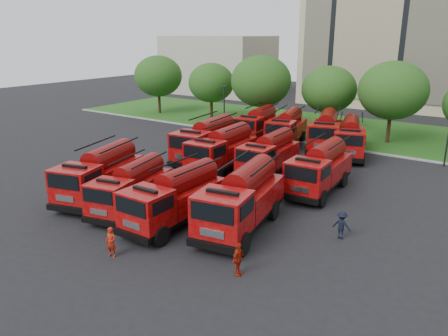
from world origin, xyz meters
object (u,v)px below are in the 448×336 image
object	(u,v)px
fire_truck_3	(242,199)
firefighter_0	(112,257)
fire_truck_6	(269,154)
fire_truck_8	(258,124)
firefighter_3	(340,238)
firefighter_1	(113,226)
fire_truck_11	(350,138)
fire_truck_7	(320,169)
firefighter_2	(238,275)
firefighter_5	(324,188)
fire_truck_2	(176,197)
fire_truck_9	(287,128)
fire_truck_1	(131,187)
fire_truck_10	(326,132)
fire_truck_0	(100,174)
fire_truck_5	(223,150)
fire_truck_4	(207,141)
firefighter_4	(159,190)

from	to	relation	value
fire_truck_3	firefighter_0	size ratio (longest dim) A/B	5.18
fire_truck_6	fire_truck_8	distance (m)	11.01
firefighter_3	firefighter_1	bearing A→B (deg)	27.93
fire_truck_11	firefighter_3	bearing A→B (deg)	-89.78
fire_truck_7	firefighter_2	world-z (taller)	fire_truck_7
fire_truck_3	fire_truck_11	world-z (taller)	fire_truck_3
fire_truck_6	firefighter_5	xyz separation A→B (m)	(4.89, -0.80, -1.58)
fire_truck_2	firefighter_0	size ratio (longest dim) A/B	4.58
fire_truck_9	firefighter_3	bearing A→B (deg)	-67.34
fire_truck_1	fire_truck_8	distance (m)	20.50
fire_truck_10	firefighter_3	size ratio (longest dim) A/B	5.34
fire_truck_2	fire_truck_11	world-z (taller)	fire_truck_11
fire_truck_0	fire_truck_2	xyz separation A→B (m)	(6.74, -0.30, -0.07)
fire_truck_3	firefighter_3	xyz separation A→B (m)	(5.02, 1.96, -1.75)
firefighter_3	firefighter_5	xyz separation A→B (m)	(-3.81, 6.86, 0.00)
fire_truck_5	fire_truck_3	bearing A→B (deg)	-53.09
fire_truck_0	fire_truck_4	xyz separation A→B (m)	(0.53, 10.89, 0.12)
fire_truck_11	firefighter_2	size ratio (longest dim) A/B	4.82
fire_truck_0	firefighter_0	world-z (taller)	fire_truck_0
fire_truck_2	fire_truck_9	xyz separation A→B (m)	(-3.25, 20.08, 0.06)
fire_truck_2	fire_truck_4	bearing A→B (deg)	118.34
fire_truck_0	fire_truck_7	world-z (taller)	fire_truck_0
fire_truck_2	fire_truck_7	xyz separation A→B (m)	(4.55, 9.69, 0.03)
firefighter_0	fire_truck_8	bearing A→B (deg)	90.35
fire_truck_11	firefighter_4	distance (m)	18.02
fire_truck_7	firefighter_0	size ratio (longest dim) A/B	4.74
fire_truck_1	fire_truck_6	bearing A→B (deg)	60.49
fire_truck_8	firefighter_0	bearing A→B (deg)	-83.76
fire_truck_4	fire_truck_11	size ratio (longest dim) A/B	1.07
fire_truck_5	firefighter_5	distance (m)	8.51
fire_truck_7	fire_truck_9	size ratio (longest dim) A/B	0.96
fire_truck_1	firefighter_5	distance (m)	13.37
fire_truck_5	fire_truck_7	distance (m)	8.25
fire_truck_2	fire_truck_8	bearing A→B (deg)	107.38
fire_truck_3	fire_truck_6	size ratio (longest dim) A/B	1.13
fire_truck_1	fire_truck_9	size ratio (longest dim) A/B	0.90
fire_truck_9	firefighter_2	bearing A→B (deg)	-80.59
firefighter_5	firefighter_0	bearing A→B (deg)	68.34
fire_truck_10	fire_truck_9	bearing A→B (deg)	168.30
firefighter_0	fire_truck_0	bearing A→B (deg)	128.60
fire_truck_3	fire_truck_5	bearing A→B (deg)	120.34
fire_truck_6	firefighter_0	distance (m)	16.07
fire_truck_0	fire_truck_8	distance (m)	19.93
firefighter_4	fire_truck_0	bearing A→B (deg)	86.39
fire_truck_5	firefighter_5	xyz separation A→B (m)	(8.32, 0.54, -1.70)
fire_truck_0	fire_truck_3	bearing A→B (deg)	-8.33
fire_truck_2	fire_truck_7	world-z (taller)	fire_truck_7
fire_truck_3	fire_truck_4	world-z (taller)	fire_truck_4
fire_truck_1	firefighter_4	xyz separation A→B (m)	(-1.10, 3.57, -1.50)
fire_truck_3	firefighter_5	bearing A→B (deg)	71.87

